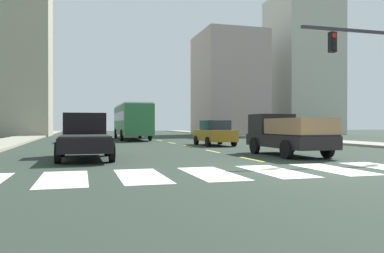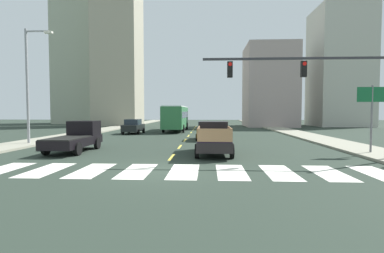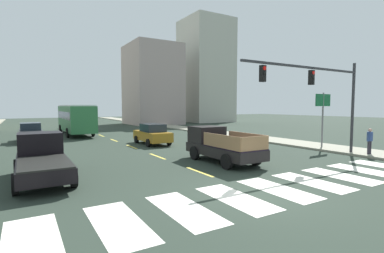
{
  "view_description": "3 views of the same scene",
  "coord_description": "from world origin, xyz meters",
  "px_view_note": "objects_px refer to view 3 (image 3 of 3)",
  "views": [
    {
      "loc": [
        -6.74,
        -10.88,
        1.44
      ],
      "look_at": [
        -0.23,
        12.26,
        1.32
      ],
      "focal_mm": 36.57,
      "sensor_mm": 36.0,
      "label": 1
    },
    {
      "loc": [
        2.07,
        -12.82,
        2.63
      ],
      "look_at": [
        0.69,
        13.02,
        1.31
      ],
      "focal_mm": 27.73,
      "sensor_mm": 36.0,
      "label": 2
    },
    {
      "loc": [
        -7.29,
        -7.49,
        3.19
      ],
      "look_at": [
        1.39,
        7.01,
        1.98
      ],
      "focal_mm": 26.51,
      "sensor_mm": 36.0,
      "label": 3
    }
  ],
  "objects_px": {
    "sedan_mid": "(152,134)",
    "pedestrian_walking": "(370,139)",
    "pickup_dark": "(42,158)",
    "traffic_signal_gantry": "(324,89)",
    "direction_sign_green": "(323,108)",
    "sedan_far": "(31,132)",
    "city_bus": "(76,117)",
    "pickup_stakebed": "(219,145)"
  },
  "relations": [
    {
      "from": "sedan_mid",
      "to": "pedestrian_walking",
      "type": "distance_m",
      "value": 15.77
    },
    {
      "from": "pickup_dark",
      "to": "traffic_signal_gantry",
      "type": "bearing_deg",
      "value": -10.54
    },
    {
      "from": "direction_sign_green",
      "to": "pickup_dark",
      "type": "bearing_deg",
      "value": 177.73
    },
    {
      "from": "sedan_mid",
      "to": "direction_sign_green",
      "type": "height_order",
      "value": "direction_sign_green"
    },
    {
      "from": "sedan_mid",
      "to": "direction_sign_green",
      "type": "xyz_separation_m",
      "value": [
        9.93,
        -8.93,
        2.17
      ]
    },
    {
      "from": "pickup_dark",
      "to": "direction_sign_green",
      "type": "xyz_separation_m",
      "value": [
        18.58,
        -0.74,
        2.11
      ]
    },
    {
      "from": "sedan_far",
      "to": "pedestrian_walking",
      "type": "xyz_separation_m",
      "value": [
        18.37,
        -19.68,
        0.26
      ]
    },
    {
      "from": "city_bus",
      "to": "sedan_far",
      "type": "distance_m",
      "value": 6.72
    },
    {
      "from": "city_bus",
      "to": "direction_sign_green",
      "type": "relative_size",
      "value": 2.57
    },
    {
      "from": "city_bus",
      "to": "sedan_mid",
      "type": "bearing_deg",
      "value": -71.59
    },
    {
      "from": "pickup_dark",
      "to": "city_bus",
      "type": "xyz_separation_m",
      "value": [
        4.45,
        20.2,
        1.03
      ]
    },
    {
      "from": "pickup_dark",
      "to": "sedan_far",
      "type": "bearing_deg",
      "value": 92.18
    },
    {
      "from": "pickup_dark",
      "to": "city_bus",
      "type": "relative_size",
      "value": 0.48
    },
    {
      "from": "traffic_signal_gantry",
      "to": "direction_sign_green",
      "type": "bearing_deg",
      "value": 34.54
    },
    {
      "from": "pickup_stakebed",
      "to": "sedan_mid",
      "type": "distance_m",
      "value": 8.86
    },
    {
      "from": "pickup_stakebed",
      "to": "traffic_signal_gantry",
      "type": "distance_m",
      "value": 7.19
    },
    {
      "from": "city_bus",
      "to": "sedan_far",
      "type": "relative_size",
      "value": 2.45
    },
    {
      "from": "pickup_stakebed",
      "to": "sedan_far",
      "type": "bearing_deg",
      "value": 120.13
    },
    {
      "from": "city_bus",
      "to": "sedan_far",
      "type": "bearing_deg",
      "value": -134.17
    },
    {
      "from": "direction_sign_green",
      "to": "traffic_signal_gantry",
      "type": "bearing_deg",
      "value": -145.46
    },
    {
      "from": "pickup_dark",
      "to": "pickup_stakebed",
      "type": "bearing_deg",
      "value": -2.34
    },
    {
      "from": "pedestrian_walking",
      "to": "pickup_stakebed",
      "type": "bearing_deg",
      "value": 2.68
    },
    {
      "from": "pickup_stakebed",
      "to": "sedan_far",
      "type": "distance_m",
      "value": 18.47
    },
    {
      "from": "city_bus",
      "to": "pickup_dark",
      "type": "bearing_deg",
      "value": -103.32
    },
    {
      "from": "pedestrian_walking",
      "to": "traffic_signal_gantry",
      "type": "bearing_deg",
      "value": 7.08
    },
    {
      "from": "sedan_far",
      "to": "pedestrian_walking",
      "type": "height_order",
      "value": "pedestrian_walking"
    },
    {
      "from": "pickup_stakebed",
      "to": "traffic_signal_gantry",
      "type": "height_order",
      "value": "traffic_signal_gantry"
    },
    {
      "from": "city_bus",
      "to": "sedan_far",
      "type": "height_order",
      "value": "city_bus"
    },
    {
      "from": "traffic_signal_gantry",
      "to": "sedan_far",
      "type": "bearing_deg",
      "value": 128.84
    },
    {
      "from": "pedestrian_walking",
      "to": "city_bus",
      "type": "bearing_deg",
      "value": -36.23
    },
    {
      "from": "sedan_far",
      "to": "traffic_signal_gantry",
      "type": "height_order",
      "value": "traffic_signal_gantry"
    },
    {
      "from": "city_bus",
      "to": "traffic_signal_gantry",
      "type": "distance_m",
      "value": 25.79
    },
    {
      "from": "city_bus",
      "to": "sedan_mid",
      "type": "distance_m",
      "value": 12.77
    },
    {
      "from": "pickup_dark",
      "to": "pedestrian_walking",
      "type": "relative_size",
      "value": 3.17
    },
    {
      "from": "sedan_mid",
      "to": "traffic_signal_gantry",
      "type": "relative_size",
      "value": 0.45
    },
    {
      "from": "traffic_signal_gantry",
      "to": "sedan_mid",
      "type": "bearing_deg",
      "value": 118.63
    },
    {
      "from": "pickup_stakebed",
      "to": "sedan_mid",
      "type": "xyz_separation_m",
      "value": [
        -0.42,
        8.85,
        -0.08
      ]
    },
    {
      "from": "pickup_stakebed",
      "to": "traffic_signal_gantry",
      "type": "bearing_deg",
      "value": -23.74
    },
    {
      "from": "pickup_stakebed",
      "to": "pickup_dark",
      "type": "distance_m",
      "value": 9.1
    },
    {
      "from": "city_bus",
      "to": "pedestrian_walking",
      "type": "relative_size",
      "value": 6.59
    },
    {
      "from": "pickup_dark",
      "to": "direction_sign_green",
      "type": "relative_size",
      "value": 1.24
    },
    {
      "from": "pickup_dark",
      "to": "sedan_far",
      "type": "xyz_separation_m",
      "value": [
        -0.1,
        15.37,
        -0.06
      ]
    }
  ]
}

